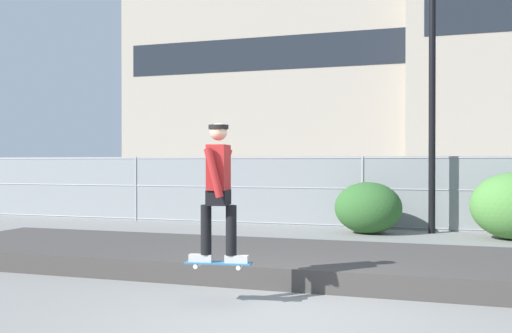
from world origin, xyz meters
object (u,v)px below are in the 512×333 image
Objects in this scene: parked_car_near at (239,188)px; parked_car_mid at (432,191)px; skater at (219,184)px; street_lamp at (432,57)px; skateboard at (219,263)px; shrub_left at (368,208)px.

parked_car_mid is (6.04, 0.10, 0.00)m from parked_car_near.
street_lamp is at bearing 73.34° from skater.
skateboard is 0.95m from skater.
parked_car_near is 2.78× the size of shrub_left.
skater is 7.52m from shrub_left.
shrub_left reaches higher than skateboard.
parked_car_near is (-6.06, 3.40, -3.37)m from street_lamp.
street_lamp reaches higher than parked_car_near.
parked_car_near is at bearing 139.53° from shrub_left.
street_lamp is at bearing -29.28° from parked_car_near.
skateboard is 0.12× the size of street_lamp.
shrub_left is at bearing 82.82° from skater.
skater is 8.75m from street_lamp.
parked_car_mid is at bearing 90.26° from street_lamp.
skateboard is 0.18× the size of parked_car_mid.
skateboard is at bearing -106.66° from street_lamp.
shrub_left is at bearing -159.59° from street_lamp.
skater is at bearing -101.67° from parked_car_mid.
skateboard is 0.52× the size of shrub_left.
skateboard is 9.10m from street_lamp.
skater is at bearing -72.04° from parked_car_near.
parked_car_near is (-3.68, 11.35, -0.61)m from skater.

